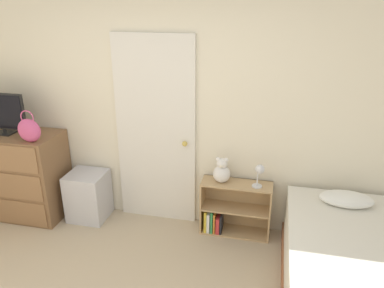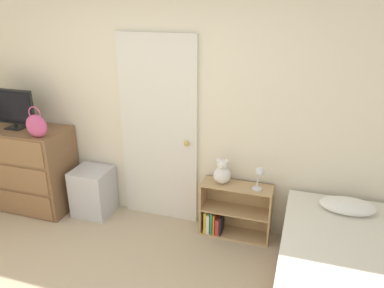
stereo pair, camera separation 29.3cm
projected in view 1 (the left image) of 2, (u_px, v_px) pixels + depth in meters
wall_back at (166, 110)px, 3.92m from camera, size 10.00×0.06×2.55m
door_closed at (156, 133)px, 3.98m from camera, size 0.87×0.09×2.06m
dresser at (17, 174)px, 4.27m from camera, size 1.07×0.55×0.99m
tv at (1, 113)px, 3.99m from camera, size 0.57×0.16×0.45m
handbag at (29, 130)px, 3.80m from camera, size 0.25×0.12×0.34m
storage_bin at (88, 196)px, 4.25m from camera, size 0.42×0.39×0.55m
bookshelf at (231, 210)px, 3.99m from camera, size 0.73×0.25×0.59m
teddy_bear at (222, 171)px, 3.83m from camera, size 0.18×0.18×0.27m
desk_lamp at (259, 172)px, 3.70m from camera, size 0.12×0.11×0.25m
bed at (353, 280)px, 2.96m from camera, size 1.08×1.99×0.69m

